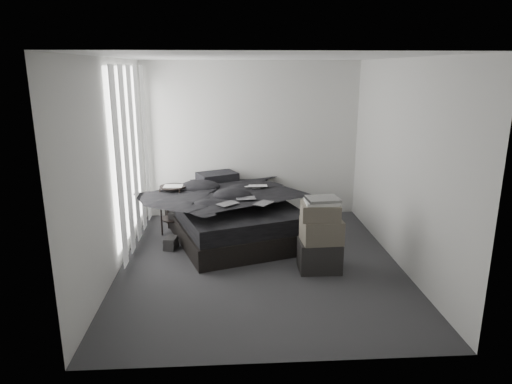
{
  "coord_description": "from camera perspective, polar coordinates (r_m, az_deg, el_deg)",
  "views": [
    {
      "loc": [
        -0.39,
        -5.51,
        2.48
      ],
      "look_at": [
        0.0,
        0.8,
        0.75
      ],
      "focal_mm": 32.0,
      "sensor_mm": 36.0,
      "label": 1
    }
  ],
  "objects": [
    {
      "name": "comic_b",
      "position": [
        6.38,
        -1.31,
        -0.05
      ],
      "size": [
        0.29,
        0.21,
        0.01
      ],
      "primitive_type": "cube",
      "rotation": [
        0.0,
        0.0,
        0.11
      ],
      "color": "black",
      "rests_on": "duvet"
    },
    {
      "name": "mattress",
      "position": [
        6.85,
        -2.94,
        -2.29
      ],
      "size": [
        2.17,
        2.5,
        0.23
      ],
      "primitive_type": "cube",
      "rotation": [
        0.0,
        0.0,
        0.32
      ],
      "color": "black",
      "rests_on": "bed"
    },
    {
      "name": "wall_left",
      "position": [
        5.81,
        -17.51,
        2.86
      ],
      "size": [
        0.01,
        4.2,
        2.6
      ],
      "primitive_type": "cube",
      "color": "silver",
      "rests_on": "ground"
    },
    {
      "name": "wall_front",
      "position": [
        3.63,
        2.86,
        -3.68
      ],
      "size": [
        3.6,
        0.01,
        2.6
      ],
      "primitive_type": "cube",
      "color": "silver",
      "rests_on": "ground"
    },
    {
      "name": "comic_c",
      "position": [
        6.14,
        0.93,
        -0.59
      ],
      "size": [
        0.31,
        0.33,
        0.01
      ],
      "primitive_type": "cube",
      "rotation": [
        0.0,
        0.0,
        0.93
      ],
      "color": "black",
      "rests_on": "duvet"
    },
    {
      "name": "floor",
      "position": [
        6.06,
        0.48,
        -8.87
      ],
      "size": [
        3.6,
        4.2,
        0.01
      ],
      "primitive_type": "cube",
      "color": "#313033",
      "rests_on": "ground"
    },
    {
      "name": "wall_back",
      "position": [
        7.71,
        -0.61,
        6.5
      ],
      "size": [
        3.6,
        0.01,
        2.6
      ],
      "primitive_type": "cube",
      "color": "silver",
      "rests_on": "ground"
    },
    {
      "name": "duvet",
      "position": [
        6.74,
        -2.83,
        -0.44
      ],
      "size": [
        2.11,
        2.27,
        0.25
      ],
      "primitive_type": "imported",
      "rotation": [
        0.0,
        0.0,
        0.32
      ],
      "color": "black",
      "rests_on": "mattress"
    },
    {
      "name": "box_lower",
      "position": [
        5.86,
        7.93,
        -7.87
      ],
      "size": [
        0.52,
        0.41,
        0.38
      ],
      "primitive_type": "cube",
      "rotation": [
        0.0,
        0.0,
        -0.01
      ],
      "color": "black",
      "rests_on": "floor"
    },
    {
      "name": "box_mid",
      "position": [
        5.72,
        8.18,
        -4.79
      ],
      "size": [
        0.5,
        0.41,
        0.29
      ],
      "primitive_type": "cube",
      "rotation": [
        0.0,
        0.0,
        0.06
      ],
      "color": "#5C5649",
      "rests_on": "box_lower"
    },
    {
      "name": "box_upper",
      "position": [
        5.65,
        8.03,
        -2.4
      ],
      "size": [
        0.49,
        0.4,
        0.2
      ],
      "primitive_type": "cube",
      "rotation": [
        0.0,
        0.0,
        -0.07
      ],
      "color": "#5C5649",
      "rests_on": "box_mid"
    },
    {
      "name": "pillow_upper",
      "position": [
        7.53,
        -4.87,
        1.91
      ],
      "size": [
        0.73,
        0.64,
        0.14
      ],
      "primitive_type": "cube",
      "rotation": [
        0.0,
        0.0,
        0.42
      ],
      "color": "black",
      "rests_on": "pillow_lower"
    },
    {
      "name": "wall_right",
      "position": [
        6.05,
        17.8,
        3.31
      ],
      "size": [
        0.01,
        4.2,
        2.6
      ],
      "primitive_type": "cube",
      "color": "silver",
      "rests_on": "ground"
    },
    {
      "name": "art_book_white",
      "position": [
        5.62,
        8.19,
        -1.22
      ],
      "size": [
        0.4,
        0.32,
        0.04
      ],
      "primitive_type": "cube",
      "rotation": [
        0.0,
        0.0,
        -0.01
      ],
      "color": "silver",
      "rests_on": "box_upper"
    },
    {
      "name": "pillow_lower",
      "position": [
        7.56,
        -5.42,
        0.85
      ],
      "size": [
        0.76,
        0.63,
        0.15
      ],
      "primitive_type": "cube",
      "rotation": [
        0.0,
        0.0,
        0.32
      ],
      "color": "black",
      "rests_on": "mattress"
    },
    {
      "name": "window_left",
      "position": [
        6.66,
        -15.59,
        4.96
      ],
      "size": [
        0.02,
        2.0,
        2.3
      ],
      "primitive_type": "cube",
      "color": "white",
      "rests_on": "wall_left"
    },
    {
      "name": "ceiling",
      "position": [
        5.53,
        0.54,
        16.54
      ],
      "size": [
        3.6,
        4.2,
        0.01
      ],
      "primitive_type": "cube",
      "color": "white",
      "rests_on": "ground"
    },
    {
      "name": "bed",
      "position": [
        6.94,
        -2.91,
        -4.37
      ],
      "size": [
        2.25,
        2.58,
        0.3
      ],
      "primitive_type": "cube",
      "rotation": [
        0.0,
        0.0,
        0.32
      ],
      "color": "black",
      "rests_on": "floor"
    },
    {
      "name": "papers",
      "position": [
        7.02,
        -10.31,
        0.71
      ],
      "size": [
        0.29,
        0.22,
        0.01
      ],
      "primitive_type": "cube",
      "rotation": [
        0.0,
        0.0,
        -0.03
      ],
      "color": "white",
      "rests_on": "side_stand"
    },
    {
      "name": "floor_books",
      "position": [
        6.59,
        -10.58,
        -6.35
      ],
      "size": [
        0.21,
        0.26,
        0.16
      ],
      "primitive_type": "cube",
      "rotation": [
        0.0,
        0.0,
        -0.26
      ],
      "color": "black",
      "rests_on": "floor"
    },
    {
      "name": "laptop",
      "position": [
        6.93,
        0.01,
        1.23
      ],
      "size": [
        0.35,
        0.23,
        0.03
      ],
      "primitive_type": "imported",
      "rotation": [
        0.0,
        0.0,
        0.0
      ],
      "color": "silver",
      "rests_on": "duvet"
    },
    {
      "name": "side_stand",
      "position": [
        7.13,
        -10.22,
        -2.18
      ],
      "size": [
        0.47,
        0.47,
        0.74
      ],
      "primitive_type": "cylinder",
      "rotation": [
        0.0,
        0.0,
        -0.2
      ],
      "color": "black",
      "rests_on": "floor"
    },
    {
      "name": "art_book_snake",
      "position": [
        5.6,
        8.34,
        -0.88
      ],
      "size": [
        0.41,
        0.34,
        0.04
      ],
      "primitive_type": "cube",
      "rotation": [
        0.0,
        0.0,
        0.09
      ],
      "color": "silver",
      "rests_on": "art_book_white"
    },
    {
      "name": "curtain_left",
      "position": [
        6.66,
        -15.13,
        4.38
      ],
      "size": [
        0.06,
        2.12,
        2.48
      ],
      "primitive_type": "cube",
      "color": "white",
      "rests_on": "wall_left"
    },
    {
      "name": "comic_a",
      "position": [
        6.14,
        -3.56,
        -0.76
      ],
      "size": [
        0.33,
        0.31,
        0.01
      ],
      "primitive_type": "cube",
      "rotation": [
        0.0,
        0.0,
        0.7
      ],
      "color": "black",
      "rests_on": "duvet"
    }
  ]
}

